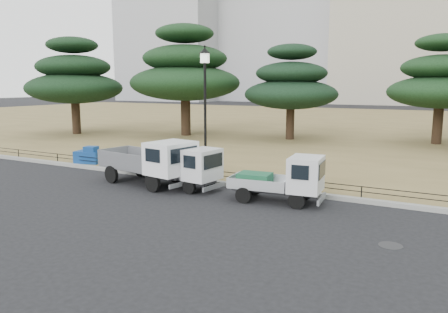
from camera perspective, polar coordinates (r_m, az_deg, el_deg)
The scene contains 14 objects.
ground at distance 15.19m, azimuth -3.60°, elevation -5.94°, with size 220.00×220.00×0.00m, color black.
lawn at distance 43.89m, azimuth 18.05°, elevation 3.83°, with size 120.00×56.00×0.15m, color olive.
curb at distance 17.36m, azimuth 0.94°, elevation -3.69°, with size 120.00×0.25×0.16m, color gray.
truck_large at distance 17.69m, azimuth -9.52°, elevation -0.44°, with size 4.46×2.37×1.85m.
truck_kei_front at distance 16.91m, azimuth -4.85°, elevation -1.55°, with size 3.21×1.68×1.63m.
truck_kei_rear at distance 15.05m, azimuth 7.74°, elevation -2.95°, with size 3.25×1.64×1.64m.
street_lamp at distance 17.83m, azimuth -2.49°, elevation 8.51°, with size 0.47×0.47×5.30m.
pipe_fence at distance 17.41m, azimuth 1.17°, elevation -2.44°, with size 38.00×0.04×0.40m.
tarp_pile at distance 22.69m, azimuth -17.13°, elevation 0.07°, with size 1.45×1.19×0.85m.
manhole at distance 11.98m, azimuth 20.92°, elevation -10.81°, with size 0.60×0.60×0.01m, color #2D2D30.
pine_west_far at distance 36.16m, azimuth -19.01°, elevation 9.61°, with size 7.35×7.35×7.43m.
pine_west_near at distance 33.38m, azimuth -5.11°, elevation 10.94°, with size 8.26×8.26×8.25m.
pine_center_left at distance 31.14m, azimuth 8.75°, elevation 9.24°, with size 6.50×6.50×6.60m.
pine_center_right at distance 31.57m, azimuth 26.49°, elevation 8.83°, with size 6.62×6.62×7.02m.
Camera 1 is at (7.77, -12.42, 4.03)m, focal length 35.00 mm.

